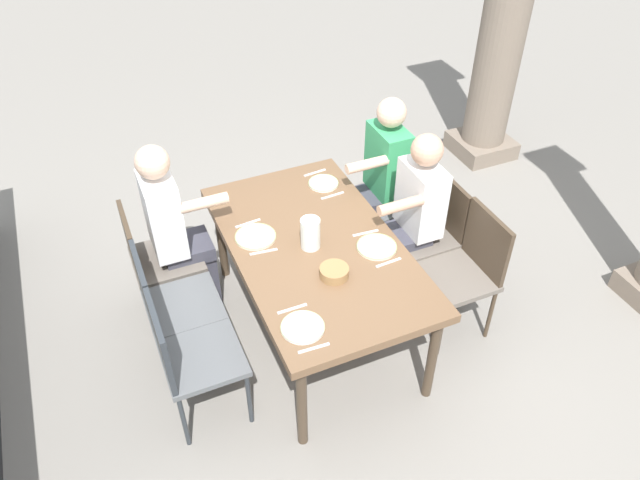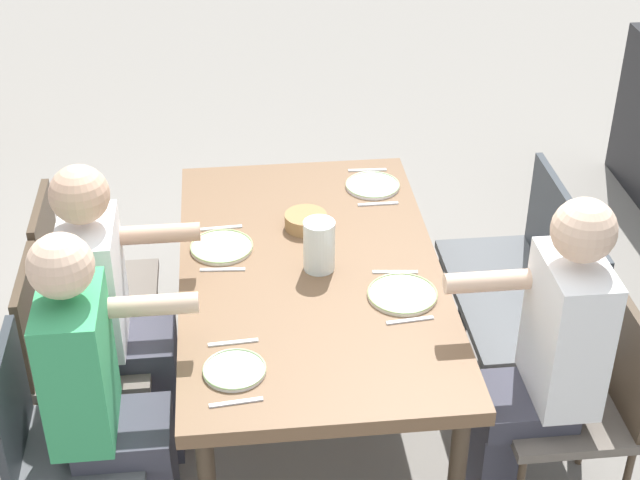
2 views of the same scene
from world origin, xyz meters
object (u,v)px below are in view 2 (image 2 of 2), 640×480
object	(u,v)px
diner_woman_green	(544,358)
diner_guest_third	(115,309)
plate_2	(222,247)
chair_mid_north	(72,348)
chair_west_north	(56,438)
chair_east_north	(82,282)
plate_3	(373,185)
diner_man_white	(103,392)
plate_1	(402,294)
chair_west_south	(585,398)
water_pitcher	(319,247)
chair_east_south	(515,255)
bread_basket	(306,221)
plate_0	(234,370)
dining_table	(311,282)
chair_mid_south	(546,315)

from	to	relation	value
diner_woman_green	diner_guest_third	world-z (taller)	diner_woman_green
plate_2	chair_mid_north	bearing A→B (deg)	115.10
chair_west_north	chair_east_north	bearing A→B (deg)	0.13
plate_2	plate_3	distance (m)	0.78
diner_man_white	plate_1	size ratio (longest dim) A/B	5.08
chair_west_south	water_pitcher	world-z (taller)	water_pitcher
chair_east_south	plate_2	size ratio (longest dim) A/B	3.67
chair_east_south	bread_basket	xyz separation A→B (m)	(-0.04, 0.90, 0.25)
plate_0	plate_2	world-z (taller)	same
chair_mid_north	plate_2	size ratio (longest dim) A/B	3.55
diner_man_white	plate_2	bearing A→B (deg)	-28.74
dining_table	chair_west_north	size ratio (longest dim) A/B	1.94
chair_mid_north	bread_basket	bearing A→B (deg)	-66.77
chair_east_south	plate_3	size ratio (longest dim) A/B	3.84
dining_table	plate_0	size ratio (longest dim) A/B	8.18
chair_east_north	plate_2	world-z (taller)	chair_east_north
plate_1	chair_mid_north	bearing A→B (deg)	84.61
chair_mid_north	plate_0	world-z (taller)	chair_mid_north
chair_west_south	plate_3	distance (m)	1.32
chair_east_south	plate_1	world-z (taller)	chair_east_south
plate_2	chair_west_south	bearing A→B (deg)	-120.82
diner_guest_third	diner_man_white	bearing A→B (deg)	179.30
plate_0	dining_table	bearing A→B (deg)	-28.06
chair_mid_south	chair_mid_north	bearing A→B (deg)	90.00
bread_basket	plate_0	bearing A→B (deg)	160.08
plate_2	water_pitcher	world-z (taller)	water_pitcher
chair_mid_south	plate_2	xyz separation A→B (m)	(0.27, 1.24, 0.23)
water_pitcher	chair_west_north	bearing A→B (deg)	121.18
chair_mid_south	chair_west_north	bearing A→B (deg)	104.43
chair_east_south	diner_woman_green	size ratio (longest dim) A/B	0.68
dining_table	plate_0	world-z (taller)	plate_0
diner_woman_green	plate_2	distance (m)	1.30
chair_mid_north	diner_guest_third	xyz separation A→B (m)	(0.00, -0.18, 0.17)
chair_east_south	plate_0	xyz separation A→B (m)	(-0.91, 1.22, 0.23)
chair_east_north	chair_mid_north	bearing A→B (deg)	-179.32
diner_man_white	plate_3	size ratio (longest dim) A/B	5.53
diner_woman_green	plate_1	size ratio (longest dim) A/B	5.16
chair_east_north	chair_mid_south	bearing A→B (deg)	-103.38
chair_east_south	plate_3	distance (m)	0.68
chair_east_south	diner_woman_green	distance (m)	0.93
chair_east_south	bread_basket	size ratio (longest dim) A/B	5.30
diner_man_white	water_pitcher	bearing A→B (deg)	-53.48
chair_west_north	plate_3	world-z (taller)	chair_west_north
diner_guest_third	dining_table	bearing A→B (deg)	-82.64
chair_east_south	chair_west_north	bearing A→B (deg)	116.34
chair_west_north	plate_3	bearing A→B (deg)	-46.84
diner_guest_third	bread_basket	xyz separation A→B (m)	(0.39, -0.74, 0.09)
chair_mid_south	plate_0	size ratio (longest dim) A/B	4.33
chair_mid_south	chair_east_north	size ratio (longest dim) A/B	1.01
dining_table	chair_mid_north	distance (m)	0.93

